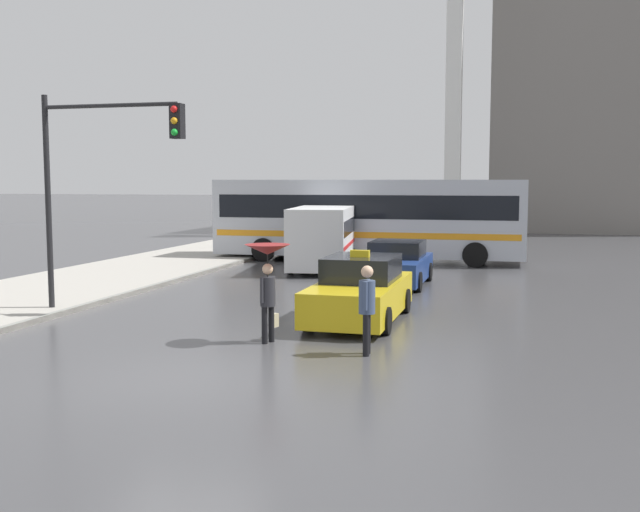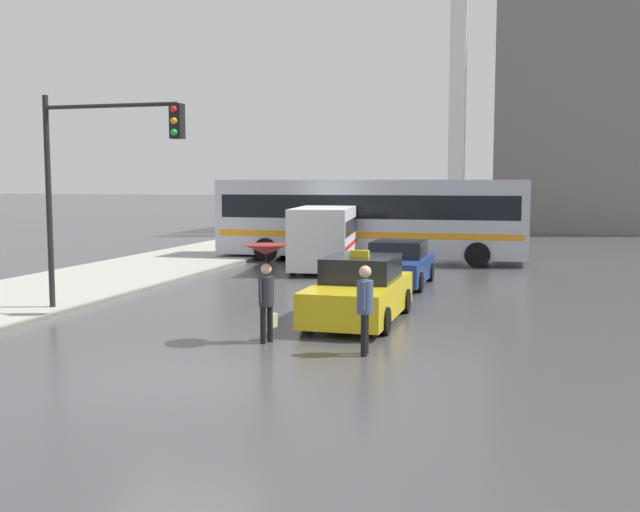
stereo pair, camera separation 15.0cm
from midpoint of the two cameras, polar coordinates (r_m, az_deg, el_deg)
ground_plane at (r=12.78m, az=-10.30°, el=-9.15°), size 300.00×300.00×0.00m
taxi at (r=17.49m, az=3.30°, el=-2.73°), size 1.91×4.47×1.67m
sedan_red at (r=23.56m, az=6.13°, el=-0.68°), size 1.91×4.10×1.38m
ambulance_van at (r=27.58m, az=0.54°, el=1.62°), size 2.71×5.52×2.30m
city_bus at (r=30.43m, az=3.97°, el=3.05°), size 12.51×2.81×3.30m
pedestrian_with_umbrella at (r=15.03m, az=-3.83°, el=-0.85°), size 0.91×0.91×2.00m
pedestrian_man at (r=14.03m, az=3.75°, el=-3.55°), size 0.33×0.46×1.69m
traffic_light at (r=18.72m, az=-16.07°, el=6.95°), size 3.71×0.38×5.33m
building_tower_near at (r=55.57m, az=19.30°, el=15.14°), size 10.55×13.14×25.25m
monument_cross at (r=45.82m, az=10.63°, el=16.95°), size 9.49×0.90×21.58m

